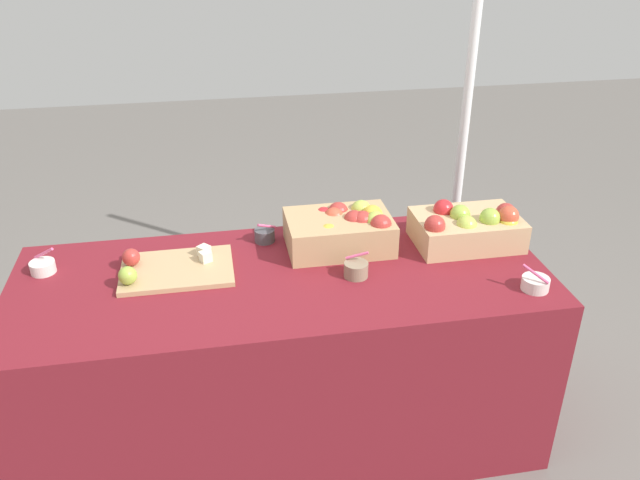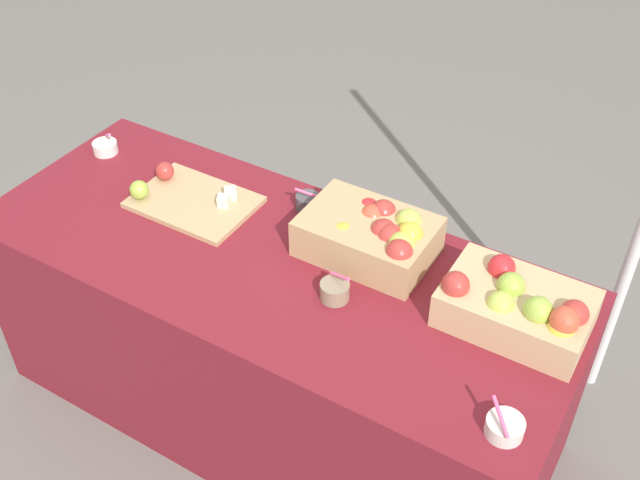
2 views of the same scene
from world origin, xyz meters
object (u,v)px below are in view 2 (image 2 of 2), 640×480
(apple_crate_left, at_px, (518,307))
(cutting_board_front, at_px, (187,198))
(sample_bowl_mid, at_px, (105,147))
(sample_bowl_far, at_px, (308,202))
(apple_crate_middle, at_px, (373,235))
(sample_bowl_near, at_px, (335,291))
(sample_bowl_extra, at_px, (505,427))

(apple_crate_left, xyz_separation_m, cutting_board_front, (-1.13, -0.02, -0.05))
(sample_bowl_mid, bearing_deg, sample_bowl_far, 6.66)
(apple_crate_middle, relative_size, sample_bowl_near, 4.16)
(sample_bowl_mid, bearing_deg, apple_crate_left, -2.39)
(apple_crate_left, distance_m, sample_bowl_far, 0.79)
(apple_crate_left, height_order, sample_bowl_far, apple_crate_left)
(cutting_board_front, relative_size, sample_bowl_mid, 3.93)
(cutting_board_front, height_order, sample_bowl_mid, sample_bowl_mid)
(apple_crate_middle, relative_size, sample_bowl_mid, 3.91)
(sample_bowl_mid, bearing_deg, sample_bowl_extra, -14.11)
(sample_bowl_mid, height_order, sample_bowl_extra, sample_bowl_mid)
(apple_crate_left, bearing_deg, sample_bowl_mid, 177.61)
(apple_crate_middle, bearing_deg, sample_bowl_extra, -35.84)
(apple_crate_middle, bearing_deg, sample_bowl_near, -90.10)
(sample_bowl_near, relative_size, sample_bowl_far, 1.01)
(sample_bowl_far, distance_m, sample_bowl_extra, 1.01)
(apple_crate_middle, relative_size, sample_bowl_far, 4.22)
(apple_crate_left, bearing_deg, cutting_board_front, -179.07)
(sample_bowl_near, bearing_deg, cutting_board_front, 167.63)
(sample_bowl_near, bearing_deg, apple_crate_middle, 89.90)
(sample_bowl_near, height_order, sample_bowl_mid, sample_bowl_mid)
(apple_crate_middle, xyz_separation_m, sample_bowl_extra, (0.58, -0.42, -0.05))
(sample_bowl_far, bearing_deg, cutting_board_front, -153.72)
(sample_bowl_near, relative_size, sample_bowl_extra, 0.96)
(apple_crate_left, xyz_separation_m, sample_bowl_near, (-0.48, -0.16, -0.04))
(sample_bowl_mid, bearing_deg, apple_crate_middle, -0.05)
(sample_bowl_extra, bearing_deg, apple_crate_left, 106.03)
(cutting_board_front, bearing_deg, apple_crate_middle, 7.29)
(sample_bowl_near, distance_m, sample_bowl_far, 0.43)
(sample_bowl_mid, relative_size, sample_bowl_extra, 1.02)
(sample_bowl_extra, bearing_deg, cutting_board_front, 164.71)
(sample_bowl_near, distance_m, sample_bowl_mid, 1.11)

